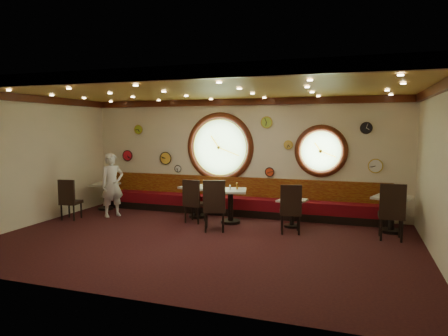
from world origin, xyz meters
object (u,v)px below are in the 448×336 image
Objects in this scene: condiment_a_pepper at (105,182)px; condiment_e_bottle at (399,193)px; condiment_d_salt at (288,197)px; condiment_c_bottle at (237,186)px; chair_c at (214,202)px; condiment_c_salt at (230,187)px; condiment_b_bottle at (204,183)px; table_a at (105,193)px; condiment_e_pepper at (394,194)px; condiment_e_salt at (390,193)px; condiment_a_bottle at (109,180)px; table_e at (392,210)px; chair_e at (392,208)px; chair_d at (291,206)px; condiment_b_salt at (193,185)px; condiment_b_pepper at (197,185)px; table_b at (197,198)px; condiment_c_pepper at (230,188)px; condiment_a_salt at (104,182)px; table_d at (292,210)px; chair_a at (69,197)px; condiment_d_pepper at (291,198)px; chair_b at (193,198)px; condiment_d_bottle at (295,196)px; waiter at (112,185)px.

condiment_a_pepper is 0.62× the size of condiment_e_bottle.
condiment_d_salt is 0.58× the size of condiment_c_bottle.
condiment_c_salt is at bearing 69.76° from chair_c.
condiment_b_bottle is 1.04× the size of condiment_c_bottle.
condiment_e_pepper reaches higher than table_a.
condiment_a_bottle is at bearing 179.09° from condiment_e_salt.
condiment_a_pepper is 0.53× the size of condiment_c_bottle.
chair_e is (-0.06, -0.73, 0.18)m from table_e.
condiment_b_bottle is at bearing 146.64° from chair_d.
condiment_a_bottle is 1.56× the size of condiment_e_salt.
condiment_b_bottle is at bearing 179.42° from condiment_e_bottle.
condiment_e_pepper is (3.66, 0.21, -0.05)m from condiment_c_bottle.
condiment_e_bottle is (2.51, 0.25, 0.19)m from condiment_d_salt.
chair_e is 6.73× the size of condiment_e_salt.
condiment_b_pepper is at bearing -19.87° from condiment_b_salt.
table_b is (2.96, -0.08, 0.04)m from table_a.
table_b is at bearing 158.05° from condiment_c_pepper.
chair_c is 4.24m from condiment_a_salt.
condiment_e_pepper is at bearing -1.41° from condiment_a_pepper.
condiment_e_bottle reaches higher than condiment_e_salt.
table_b is 1.33× the size of chair_c.
condiment_b_salt reaches higher than table_d.
chair_d is at bearing -157.94° from condiment_e_bottle.
table_e is 9.45× the size of condiment_c_salt.
condiment_c_pepper is (1.07, -0.43, 0.38)m from table_b.
condiment_a_salt is at bearing 178.65° from condiment_b_bottle.
condiment_a_pepper is at bearing 172.40° from condiment_c_pepper.
chair_a is 5.71m from condiment_d_pepper.
condiment_d_salt is at bearing 4.15° from chair_a.
chair_e is (4.63, -0.11, 0.07)m from chair_b.
condiment_e_salt is (2.17, 0.27, 0.14)m from condiment_d_bottle.
condiment_b_bottle is (-2.51, 0.99, 0.27)m from chair_d.
condiment_a_pepper is (-5.46, 0.33, 0.09)m from condiment_d_salt.
table_e is 1.28× the size of chair_e.
condiment_b_pepper is at bearing 179.38° from condiment_e_pepper.
condiment_d_pepper is 0.54× the size of condiment_c_bottle.
condiment_b_pepper is at bearing -144.55° from condiment_b_bottle.
table_e is at bearing 13.03° from chair_b.
condiment_e_salt is at bearing -49.86° from waiter.
condiment_a_salt is at bearing 179.31° from condiment_e_salt.
condiment_c_pepper is at bearing -173.97° from table_e.
chair_e is at bearing -96.75° from condiment_e_pepper.
chair_c reaches higher than condiment_d_salt.
chair_b is at bearing -75.50° from condiment_b_pepper.
condiment_c_bottle reaches higher than condiment_d_bottle.
chair_c is at bearing -104.39° from condiment_c_bottle.
chair_c reaches higher than condiment_b_pepper.
table_b is 3.35m from chair_a.
condiment_c_salt reaches higher than condiment_b_pepper.
condiment_b_bottle reaches higher than condiment_c_pepper.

